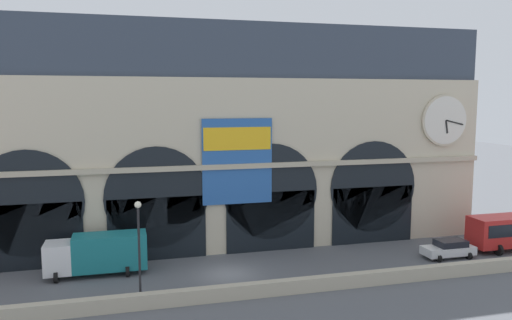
% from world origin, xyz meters
% --- Properties ---
extents(ground_plane, '(200.00, 200.00, 0.00)m').
position_xyz_m(ground_plane, '(0.00, 0.00, 0.00)').
color(ground_plane, '#54565B').
extents(quay_parapet_wall, '(90.00, 0.70, 1.00)m').
position_xyz_m(quay_parapet_wall, '(0.00, -4.90, 0.50)').
color(quay_parapet_wall, '#B2A891').
rests_on(quay_parapet_wall, ground).
extents(station_building, '(51.52, 6.36, 20.05)m').
position_xyz_m(station_building, '(0.03, 7.98, 9.75)').
color(station_building, beige).
rests_on(station_building, ground).
extents(box_truck_midwest, '(7.50, 2.91, 3.12)m').
position_xyz_m(box_truck_midwest, '(-9.63, 2.46, 1.70)').
color(box_truck_midwest, white).
rests_on(box_truck_midwest, ground).
extents(car_east, '(4.40, 2.22, 1.55)m').
position_xyz_m(car_east, '(19.01, -0.88, 0.80)').
color(car_east, white).
rests_on(car_east, ground).
extents(street_lamp_quayside, '(0.44, 0.44, 6.90)m').
position_xyz_m(street_lamp_quayside, '(-6.70, -4.10, 4.41)').
color(street_lamp_quayside, black).
rests_on(street_lamp_quayside, ground).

